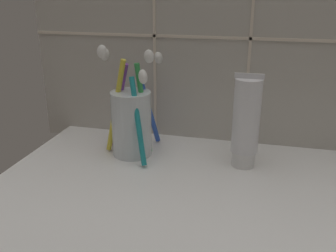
# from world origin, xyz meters

# --- Properties ---
(sink_counter) EXTENTS (0.69, 0.40, 0.02)m
(sink_counter) POSITION_xyz_m (0.00, 0.00, 0.01)
(sink_counter) COLOR white
(sink_counter) RESTS_ON ground
(toothbrush_cup) EXTENTS (0.12, 0.14, 0.19)m
(toothbrush_cup) POSITION_xyz_m (-0.17, 0.09, 0.08)
(toothbrush_cup) COLOR silver
(toothbrush_cup) RESTS_ON sink_counter
(toothpaste_tube) EXTENTS (0.05, 0.04, 0.15)m
(toothpaste_tube) POSITION_xyz_m (0.02, 0.09, 0.10)
(toothpaste_tube) COLOR white
(toothpaste_tube) RESTS_ON sink_counter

